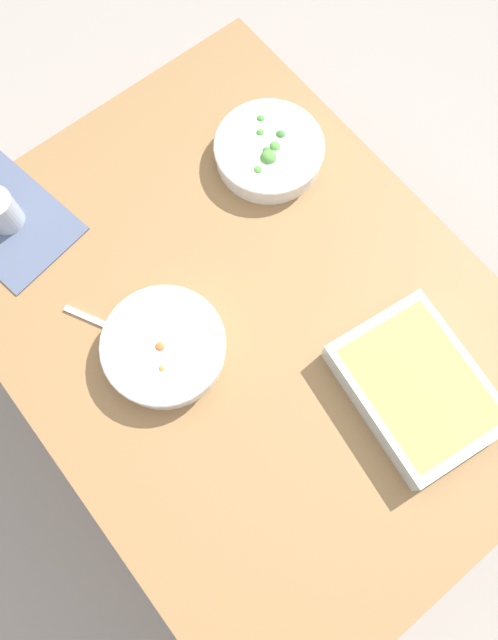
% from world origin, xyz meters
% --- Properties ---
extents(ground_plane, '(6.00, 6.00, 0.00)m').
position_xyz_m(ground_plane, '(0.00, 0.00, 0.00)').
color(ground_plane, '#9E9389').
extents(dining_table, '(1.20, 0.90, 0.74)m').
position_xyz_m(dining_table, '(0.00, 0.00, 0.65)').
color(dining_table, olive).
rests_on(dining_table, ground_plane).
extents(placemat, '(0.31, 0.24, 0.00)m').
position_xyz_m(placemat, '(0.48, 0.26, 0.74)').
color(placemat, '#4C5670').
rests_on(placemat, dining_table).
extents(stew_bowl, '(0.24, 0.24, 0.06)m').
position_xyz_m(stew_bowl, '(0.05, 0.17, 0.77)').
color(stew_bowl, white).
rests_on(stew_bowl, dining_table).
extents(broccoli_bowl, '(0.23, 0.23, 0.06)m').
position_xyz_m(broccoli_bowl, '(0.26, -0.26, 0.77)').
color(broccoli_bowl, white).
rests_on(broccoli_bowl, dining_table).
extents(baking_dish, '(0.33, 0.26, 0.06)m').
position_xyz_m(baking_dish, '(-0.30, -0.15, 0.77)').
color(baking_dish, silver).
rests_on(baking_dish, dining_table).
extents(drink_cup, '(0.07, 0.07, 0.08)m').
position_xyz_m(drink_cup, '(0.48, 0.26, 0.78)').
color(drink_cup, '#B2BCC6').
rests_on(drink_cup, dining_table).
extents(spoon_by_stew, '(0.16, 0.10, 0.01)m').
position_xyz_m(spoon_by_stew, '(0.15, 0.22, 0.74)').
color(spoon_by_stew, silver).
rests_on(spoon_by_stew, dining_table).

